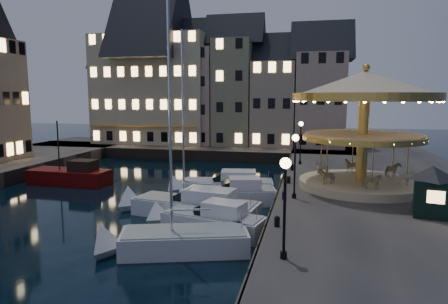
% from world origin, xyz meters
% --- Properties ---
extents(ground, '(160.00, 160.00, 0.00)m').
position_xyz_m(ground, '(0.00, 0.00, 0.00)').
color(ground, black).
rests_on(ground, ground).
extents(quay_east, '(16.00, 56.00, 1.30)m').
position_xyz_m(quay_east, '(14.00, 6.00, 0.65)').
color(quay_east, '#474442').
rests_on(quay_east, ground).
extents(quay_north, '(44.00, 12.00, 1.30)m').
position_xyz_m(quay_north, '(-8.00, 28.00, 0.65)').
color(quay_north, '#474442').
rests_on(quay_north, ground).
extents(quaywall_e, '(0.15, 44.00, 1.30)m').
position_xyz_m(quaywall_e, '(6.00, 6.00, 0.65)').
color(quaywall_e, '#47423A').
rests_on(quaywall_e, ground).
extents(quaywall_n, '(48.00, 0.15, 1.30)m').
position_xyz_m(quaywall_n, '(-6.00, 22.00, 0.65)').
color(quaywall_n, '#47423A').
rests_on(quaywall_n, ground).
extents(streetlamp_a, '(0.44, 0.44, 4.17)m').
position_xyz_m(streetlamp_a, '(7.20, -9.00, 4.02)').
color(streetlamp_a, black).
rests_on(streetlamp_a, quay_east).
extents(streetlamp_b, '(0.44, 0.44, 4.17)m').
position_xyz_m(streetlamp_b, '(7.20, 1.00, 4.02)').
color(streetlamp_b, black).
rests_on(streetlamp_b, quay_east).
extents(streetlamp_c, '(0.44, 0.44, 4.17)m').
position_xyz_m(streetlamp_c, '(7.20, 14.50, 4.02)').
color(streetlamp_c, black).
rests_on(streetlamp_c, quay_east).
extents(bollard_a, '(0.30, 0.30, 0.57)m').
position_xyz_m(bollard_a, '(6.60, -5.00, 1.60)').
color(bollard_a, black).
rests_on(bollard_a, quay_east).
extents(bollard_b, '(0.30, 0.30, 0.57)m').
position_xyz_m(bollard_b, '(6.60, 0.50, 1.60)').
color(bollard_b, black).
rests_on(bollard_b, quay_east).
extents(bollard_c, '(0.30, 0.30, 0.57)m').
position_xyz_m(bollard_c, '(6.60, 5.50, 1.60)').
color(bollard_c, black).
rests_on(bollard_c, quay_east).
extents(bollard_d, '(0.30, 0.30, 0.57)m').
position_xyz_m(bollard_d, '(6.60, 11.00, 1.60)').
color(bollard_d, black).
rests_on(bollard_d, quay_east).
extents(townhouse_na, '(5.50, 8.00, 12.80)m').
position_xyz_m(townhouse_na, '(-19.50, 30.00, 7.78)').
color(townhouse_na, gray).
rests_on(townhouse_na, quay_north).
extents(townhouse_nb, '(6.16, 8.00, 13.80)m').
position_xyz_m(townhouse_nb, '(-14.05, 30.00, 8.28)').
color(townhouse_nb, gray).
rests_on(townhouse_nb, quay_north).
extents(townhouse_nc, '(6.82, 8.00, 14.80)m').
position_xyz_m(townhouse_nc, '(-8.00, 30.00, 8.78)').
color(townhouse_nc, tan).
rests_on(townhouse_nc, quay_north).
extents(townhouse_nd, '(5.50, 8.00, 15.80)m').
position_xyz_m(townhouse_nd, '(-2.25, 30.00, 9.28)').
color(townhouse_nd, gray).
rests_on(townhouse_nd, quay_north).
extents(townhouse_ne, '(6.16, 8.00, 12.80)m').
position_xyz_m(townhouse_ne, '(3.20, 30.00, 7.78)').
color(townhouse_ne, tan).
rests_on(townhouse_ne, quay_north).
extents(townhouse_nf, '(6.82, 8.00, 13.80)m').
position_xyz_m(townhouse_nf, '(9.25, 30.00, 8.28)').
color(townhouse_nf, tan).
rests_on(townhouse_nf, quay_north).
extents(hotel_corner, '(17.60, 9.00, 16.80)m').
position_xyz_m(hotel_corner, '(-14.00, 30.00, 9.78)').
color(hotel_corner, beige).
rests_on(hotel_corner, quay_north).
extents(motorboat_a, '(7.50, 4.39, 12.49)m').
position_xyz_m(motorboat_a, '(1.49, -6.30, 0.54)').
color(motorboat_a, silver).
rests_on(motorboat_a, ground).
extents(motorboat_b, '(7.07, 3.49, 2.15)m').
position_xyz_m(motorboat_b, '(2.36, -2.97, 0.64)').
color(motorboat_b, silver).
rests_on(motorboat_b, ground).
extents(motorboat_c, '(9.51, 3.79, 12.58)m').
position_xyz_m(motorboat_c, '(0.49, -0.16, 0.68)').
color(motorboat_c, silver).
rests_on(motorboat_c, ground).
extents(motorboat_d, '(7.14, 3.92, 2.15)m').
position_xyz_m(motorboat_d, '(2.37, 3.46, 0.64)').
color(motorboat_d, silver).
rests_on(motorboat_d, ground).
extents(motorboat_e, '(8.40, 3.54, 2.15)m').
position_xyz_m(motorboat_e, '(1.29, 6.22, 0.64)').
color(motorboat_e, silver).
rests_on(motorboat_e, ground).
extents(red_fishing_boat, '(7.50, 2.93, 5.91)m').
position_xyz_m(red_fishing_boat, '(-12.95, 6.96, 0.70)').
color(red_fishing_boat, '#560706').
rests_on(red_fishing_boat, ground).
extents(carousel, '(10.10, 10.10, 8.84)m').
position_xyz_m(carousel, '(11.79, 5.12, 7.12)').
color(carousel, beige).
rests_on(carousel, quay_east).
extents(ticket_kiosk, '(2.74, 2.74, 3.21)m').
position_xyz_m(ticket_kiosk, '(14.71, -1.35, 3.21)').
color(ticket_kiosk, black).
rests_on(ticket_kiosk, quay_east).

